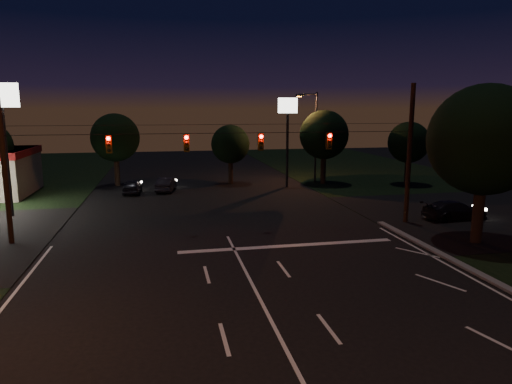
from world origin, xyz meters
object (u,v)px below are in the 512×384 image
object	(u,v)px
car_oncoming_a	(132,187)
car_cross	(455,210)
tree_right_near	(483,141)
utility_pole_right	(405,222)
car_oncoming_b	(166,184)

from	to	relation	value
car_oncoming_a	car_cross	size ratio (longest dim) A/B	0.83
tree_right_near	car_cross	bearing A→B (deg)	66.49
tree_right_near	utility_pole_right	bearing A→B (deg)	107.53
tree_right_near	car_oncoming_a	distance (m)	28.08
tree_right_near	car_oncoming_b	size ratio (longest dim) A/B	2.29
utility_pole_right	car_oncoming_a	distance (m)	23.30
car_oncoming_b	utility_pole_right	bearing A→B (deg)	146.32
tree_right_near	car_oncoming_a	size ratio (longest dim) A/B	2.37
tree_right_near	car_cross	world-z (taller)	tree_right_near
car_cross	utility_pole_right	bearing A→B (deg)	87.98
tree_right_near	car_oncoming_a	xyz separation A→B (m)	(-19.85, 19.20, -5.05)
utility_pole_right	car_oncoming_a	xyz separation A→B (m)	(-18.33, 14.37, 0.63)
car_oncoming_a	utility_pole_right	bearing A→B (deg)	145.00
utility_pole_right	tree_right_near	size ratio (longest dim) A/B	1.03
car_oncoming_b	tree_right_near	bearing A→B (deg)	141.02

